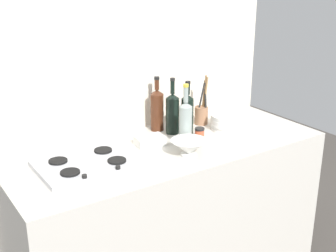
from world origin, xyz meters
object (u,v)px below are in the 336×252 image
at_px(plate_stack, 228,122).
at_px(wine_bottle_leftmost, 172,113).
at_px(mixing_bowl, 189,147).
at_px(wine_bottle_mid_left, 187,113).
at_px(condiment_jar_front, 200,134).
at_px(wine_bottle_mid_right, 185,122).
at_px(utensil_crock, 202,113).
at_px(stovetop_hob, 88,164).
at_px(butter_dish, 150,141).
at_px(wine_bottle_rightmost, 157,109).

height_order(plate_stack, wine_bottle_leftmost, wine_bottle_leftmost).
bearing_deg(mixing_bowl, wine_bottle_mid_left, 55.73).
bearing_deg(wine_bottle_mid_left, plate_stack, -16.35).
bearing_deg(mixing_bowl, condiment_jar_front, 38.92).
bearing_deg(mixing_bowl, plate_stack, 24.63).
bearing_deg(wine_bottle_leftmost, wine_bottle_mid_right, -102.96).
xyz_separation_m(wine_bottle_mid_left, utensil_crock, (0.17, 0.09, -0.05)).
distance_m(stovetop_hob, butter_dish, 0.41).
bearing_deg(plate_stack, mixing_bowl, -155.37).
bearing_deg(mixing_bowl, stovetop_hob, 161.17).
distance_m(mixing_bowl, condiment_jar_front, 0.24).
relative_size(butter_dish, condiment_jar_front, 2.17).
relative_size(wine_bottle_leftmost, wine_bottle_mid_right, 0.96).
xyz_separation_m(wine_bottle_leftmost, condiment_jar_front, (0.07, -0.18, -0.09)).
bearing_deg(stovetop_hob, wine_bottle_leftmost, 14.25).
relative_size(wine_bottle_mid_left, utensil_crock, 1.01).
bearing_deg(stovetop_hob, condiment_jar_front, -1.87).
bearing_deg(plate_stack, butter_dish, 176.29).
xyz_separation_m(wine_bottle_mid_left, wine_bottle_mid_right, (-0.12, -0.14, 0.01)).
bearing_deg(utensil_crock, mixing_bowl, -134.98).
height_order(wine_bottle_leftmost, wine_bottle_mid_right, wine_bottle_mid_right).
relative_size(utensil_crock, condiment_jar_front, 4.40).
distance_m(wine_bottle_mid_left, wine_bottle_rightmost, 0.19).
relative_size(wine_bottle_mid_right, mixing_bowl, 1.79).
relative_size(wine_bottle_mid_right, utensil_crock, 1.10).
relative_size(wine_bottle_leftmost, wine_bottle_mid_left, 1.05).
xyz_separation_m(utensil_crock, condiment_jar_front, (-0.18, -0.21, -0.04)).
relative_size(wine_bottle_mid_left, condiment_jar_front, 4.43).
bearing_deg(plate_stack, wine_bottle_mid_left, 163.65).
distance_m(wine_bottle_mid_left, wine_bottle_mid_right, 0.18).
bearing_deg(wine_bottle_rightmost, stovetop_hob, -156.23).
xyz_separation_m(wine_bottle_rightmost, utensil_crock, (0.29, -0.06, -0.06)).
xyz_separation_m(stovetop_hob, utensil_crock, (0.86, 0.19, 0.06)).
distance_m(wine_bottle_leftmost, mixing_bowl, 0.36).
bearing_deg(butter_dish, stovetop_hob, -170.87).
distance_m(plate_stack, butter_dish, 0.54).
xyz_separation_m(butter_dish, condiment_jar_front, (0.28, -0.09, 0.01)).
distance_m(utensil_crock, condiment_jar_front, 0.28).
distance_m(stovetop_hob, wine_bottle_rightmost, 0.63).
bearing_deg(mixing_bowl, wine_bottle_mid_right, 61.66).
height_order(wine_bottle_mid_left, wine_bottle_mid_right, wine_bottle_mid_right).
height_order(wine_bottle_leftmost, utensil_crock, wine_bottle_leftmost).
bearing_deg(mixing_bowl, wine_bottle_rightmost, 80.79).
bearing_deg(wine_bottle_mid_left, butter_dish, -172.20).
bearing_deg(wine_bottle_mid_right, wine_bottle_mid_left, 50.78).
height_order(wine_bottle_rightmost, condiment_jar_front, wine_bottle_rightmost).
distance_m(wine_bottle_mid_left, condiment_jar_front, 0.16).
distance_m(wine_bottle_leftmost, wine_bottle_rightmost, 0.11).
distance_m(wine_bottle_rightmost, butter_dish, 0.27).
distance_m(wine_bottle_leftmost, utensil_crock, 0.25).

